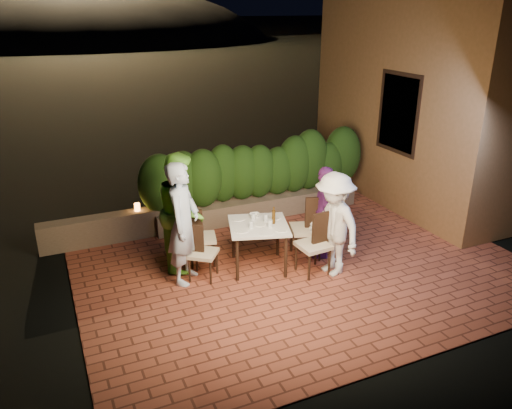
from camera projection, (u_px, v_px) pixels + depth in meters
ground at (306, 269)px, 8.01m from camera, size 400.00×400.00×0.00m
terrace_floor at (291, 259)px, 8.46m from camera, size 7.00×6.00×0.15m
building_wall at (417, 81)px, 10.14m from camera, size 1.60×5.00×5.00m
window_pane at (400, 113)px, 9.60m from camera, size 0.08×1.00×1.40m
window_frame at (399, 113)px, 9.60m from camera, size 0.06×1.15×1.55m
planter at (258, 206)px, 9.96m from camera, size 4.20×0.55×0.40m
hedge at (259, 170)px, 9.68m from camera, size 4.00×0.70×1.10m
parapet at (104, 229)px, 8.81m from camera, size 2.20×0.30×0.50m
hill at (79, 75)px, 61.18m from camera, size 52.00×40.00×22.00m
dining_table at (259, 246)px, 7.91m from camera, size 1.13×1.13×0.75m
plate_nw at (241, 231)px, 7.55m from camera, size 0.21×0.21×0.01m
plate_sw at (238, 219)px, 7.97m from camera, size 0.21×0.21×0.01m
plate_ne at (281, 230)px, 7.58m from camera, size 0.20×0.20×0.01m
plate_se at (274, 218)px, 8.01m from camera, size 0.19×0.19×0.01m
plate_centre at (259, 224)px, 7.77m from camera, size 0.21×0.21×0.01m
plate_front at (267, 233)px, 7.47m from camera, size 0.20×0.20×0.01m
glass_nw at (251, 225)px, 7.63m from camera, size 0.07×0.07×0.11m
glass_sw at (253, 217)px, 7.91m from camera, size 0.07×0.07×0.11m
glass_ne at (270, 224)px, 7.66m from camera, size 0.07×0.07×0.12m
glass_se at (266, 218)px, 7.87m from camera, size 0.07×0.07×0.12m
beer_bottle at (274, 215)px, 7.77m from camera, size 0.05×0.05×0.28m
bowl at (255, 215)px, 8.07m from camera, size 0.19×0.19×0.04m
chair_left_front at (203, 252)px, 7.58m from camera, size 0.57×0.57×0.88m
chair_left_back at (202, 237)px, 8.02m from camera, size 0.53×0.53×0.94m
chair_right_front at (313, 244)px, 7.71m from camera, size 0.49×0.49×0.99m
chair_right_back at (306, 227)px, 8.22m from camera, size 0.61×0.61×1.05m
diner_blue at (183, 223)px, 7.34m from camera, size 0.77×0.82×1.88m
diner_green at (182, 211)px, 7.80m from camera, size 0.99×1.11×1.88m
diner_white at (334, 225)px, 7.59m from camera, size 0.74×1.13×1.65m
diner_purple at (324, 212)px, 8.18m from camera, size 0.78×0.98×1.56m
parapet_lamp at (137, 207)px, 8.93m from camera, size 0.10×0.10×0.14m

